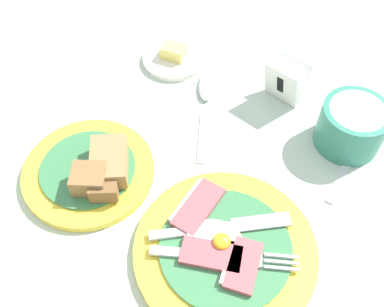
# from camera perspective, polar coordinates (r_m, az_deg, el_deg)

# --- Properties ---
(ground_plane) EXTENTS (3.00, 3.00, 0.00)m
(ground_plane) POSITION_cam_1_polar(r_m,az_deg,el_deg) (0.62, -4.83, -7.33)
(ground_plane) COLOR #B7CCB7
(breakfast_plate) EXTENTS (0.23, 0.23, 0.03)m
(breakfast_plate) POSITION_cam_1_polar(r_m,az_deg,el_deg) (0.59, 4.25, -11.66)
(breakfast_plate) COLOR yellow
(breakfast_plate) RESTS_ON ground_plane
(bread_plate) EXTENTS (0.19, 0.19, 0.05)m
(bread_plate) POSITION_cam_1_polar(r_m,az_deg,el_deg) (0.65, -12.29, -1.97)
(bread_plate) COLOR yellow
(bread_plate) RESTS_ON ground_plane
(sugar_cup) EXTENTS (0.10, 0.10, 0.07)m
(sugar_cup) POSITION_cam_1_polar(r_m,az_deg,el_deg) (0.70, 19.63, 3.38)
(sugar_cup) COLOR #337F6B
(sugar_cup) RESTS_ON ground_plane
(butter_dish) EXTENTS (0.11, 0.11, 0.03)m
(butter_dish) POSITION_cam_1_polar(r_m,az_deg,el_deg) (0.81, -2.32, 12.09)
(butter_dish) COLOR silver
(butter_dish) RESTS_ON ground_plane
(number_card) EXTENTS (0.07, 0.05, 0.07)m
(number_card) POSITION_cam_1_polar(r_m,az_deg,el_deg) (0.74, 11.71, 8.90)
(number_card) COLOR white
(number_card) RESTS_ON ground_plane
(teaspoon_by_saucer) EXTENTS (0.11, 0.18, 0.01)m
(teaspoon_by_saucer) POSITION_cam_1_polar(r_m,az_deg,el_deg) (0.74, 1.73, 7.07)
(teaspoon_by_saucer) COLOR silver
(teaspoon_by_saucer) RESTS_ON ground_plane
(teaspoon_near_cup) EXTENTS (0.03, 0.19, 0.01)m
(teaspoon_near_cup) POSITION_cam_1_polar(r_m,az_deg,el_deg) (0.64, 16.35, -7.41)
(teaspoon_near_cup) COLOR silver
(teaspoon_near_cup) RESTS_ON ground_plane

